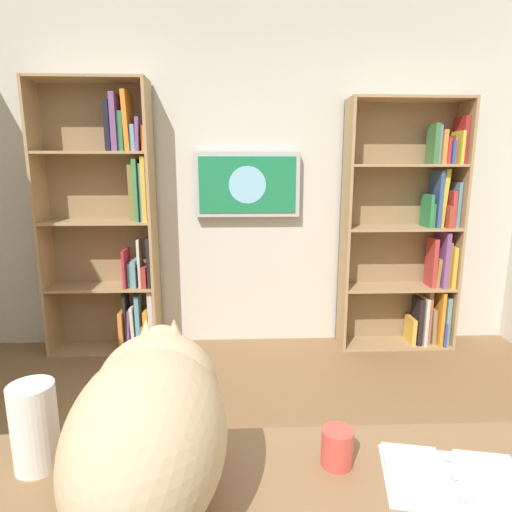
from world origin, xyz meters
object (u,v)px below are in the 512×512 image
Objects in this scene: coffee_mug at (337,447)px; open_binder at (455,479)px; bookshelf_right at (114,225)px; paper_towel_roll at (35,426)px; bookshelf_left at (414,235)px; cat at (151,421)px; wall_mounted_tv at (247,185)px.

open_binder is at bearing 164.04° from coffee_mug.
bookshelf_right reaches higher than open_binder.
paper_towel_roll reaches higher than open_binder.
bookshelf_left is 8.86× the size of paper_towel_roll.
coffee_mug is at bearing -168.54° from cat.
coffee_mug is at bearing -15.96° from open_binder.
bookshelf_right is 2.60m from cat.
cat is 0.73m from open_binder.
bookshelf_right reaches higher than cat.
bookshelf_left is 3.05m from paper_towel_roll.
wall_mounted_tv is at bearing -103.34° from paper_towel_roll.
cat is (1.61, 2.48, -0.01)m from bookshelf_left.
bookshelf_left is 0.94× the size of bookshelf_right.
bookshelf_right is 9.41× the size of paper_towel_roll.
coffee_mug is at bearing 63.93° from bookshelf_left.
paper_towel_roll is at bearing 101.01° from bookshelf_right.
bookshelf_left is 5.35× the size of open_binder.
cat is 0.34m from paper_towel_roll.
coffee_mug is (-0.75, 0.02, -0.06)m from paper_towel_roll.
open_binder is (-1.48, 2.47, -0.29)m from bookshelf_right.
open_binder is (-0.71, -0.01, -0.18)m from cat.
bookshelf_left is at bearing 176.48° from wall_mounted_tv.
paper_towel_roll is at bearing -1.84° from coffee_mug.
bookshelf_right is at bearing -72.70° from cat.
bookshelf_left reaches higher than cat.
open_binder is (-0.44, 2.55, -0.59)m from wall_mounted_tv.
open_binder is at bearing -178.98° from cat.
wall_mounted_tv is 3.73× the size of paper_towel_roll.
cat is at bearing 107.30° from bookshelf_right.
cat reaches higher than paper_towel_roll.
coffee_mug is (-0.44, -0.09, -0.14)m from cat.
paper_towel_roll is at bearing 50.94° from bookshelf_left.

